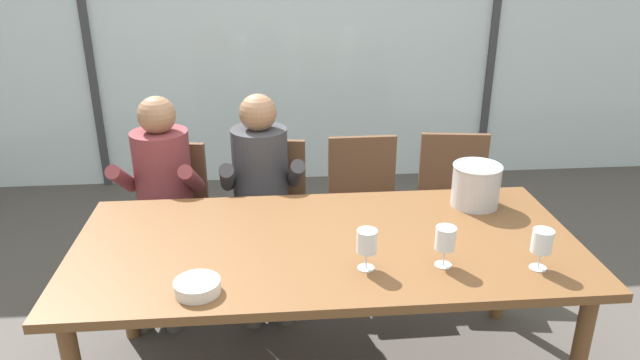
{
  "coord_description": "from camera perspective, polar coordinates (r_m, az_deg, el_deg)",
  "views": [
    {
      "loc": [
        -0.23,
        -2.3,
        2.01
      ],
      "look_at": [
        0.0,
        0.35,
        0.91
      ],
      "focal_mm": 32.96,
      "sensor_mm": 36.0,
      "label": 1
    }
  ],
  "objects": [
    {
      "name": "person_maroon_top",
      "position": [
        3.41,
        -15.2,
        -0.91
      ],
      "size": [
        0.49,
        0.63,
        1.22
      ],
      "rotation": [
        0.0,
        0.0,
        -0.09
      ],
      "color": "brown",
      "rests_on": "ground"
    },
    {
      "name": "chair_near_curtain",
      "position": [
        3.6,
        -14.43,
        -2.63
      ],
      "size": [
        0.5,
        0.5,
        0.9
      ],
      "rotation": [
        0.0,
        0.0,
        -0.15
      ],
      "color": "brown",
      "rests_on": "ground"
    },
    {
      "name": "window_glass_panel",
      "position": [
        4.99,
        -2.36,
        14.29
      ],
      "size": [
        7.44,
        0.03,
        2.6
      ],
      "primitive_type": "cube",
      "color": "silver",
      "rests_on": "ground"
    },
    {
      "name": "person_charcoal_jacket",
      "position": [
        3.36,
        -5.69,
        -0.61
      ],
      "size": [
        0.48,
        0.63,
        1.22
      ],
      "rotation": [
        0.0,
        0.0,
        0.07
      ],
      "color": "#38383D",
      "rests_on": "ground"
    },
    {
      "name": "chair_right_of_center",
      "position": [
        3.73,
        12.83,
        -1.52
      ],
      "size": [
        0.5,
        0.5,
        0.9
      ],
      "rotation": [
        0.0,
        0.0,
        -0.14
      ],
      "color": "brown",
      "rests_on": "ground"
    },
    {
      "name": "window_mullion_left",
      "position": [
        5.17,
        -21.73,
        13.06
      ],
      "size": [
        0.06,
        0.06,
        2.6
      ],
      "primitive_type": "cube",
      "color": "#38383D",
      "rests_on": "ground"
    },
    {
      "name": "hillside_vineyard",
      "position": [
        9.16,
        -3.61,
        14.33
      ],
      "size": [
        13.44,
        2.4,
        1.43
      ],
      "primitive_type": "cube",
      "color": "#477A38",
      "rests_on": "ground"
    },
    {
      "name": "chair_center",
      "position": [
        3.6,
        4.29,
        -1.9
      ],
      "size": [
        0.45,
        0.45,
        0.9
      ],
      "rotation": [
        0.0,
        0.0,
        0.01
      ],
      "color": "brown",
      "rests_on": "ground"
    },
    {
      "name": "wine_glass_center_pour",
      "position": [
        2.37,
        4.57,
        -6.11
      ],
      "size": [
        0.08,
        0.08,
        0.17
      ],
      "color": "silver",
      "rests_on": "dining_table"
    },
    {
      "name": "tasting_bowl",
      "position": [
        2.31,
        -11.83,
        -10.1
      ],
      "size": [
        0.18,
        0.18,
        0.05
      ],
      "primitive_type": "cylinder",
      "color": "silver",
      "rests_on": "dining_table"
    },
    {
      "name": "wine_glass_by_left_taster",
      "position": [
        2.53,
        20.74,
        -5.73
      ],
      "size": [
        0.08,
        0.08,
        0.17
      ],
      "color": "silver",
      "rests_on": "dining_table"
    },
    {
      "name": "ground",
      "position": [
        3.87,
        -0.85,
        -8.83
      ],
      "size": [
        14.0,
        14.0,
        0.0
      ],
      "primitive_type": "plane",
      "color": "#4C4742"
    },
    {
      "name": "dining_table",
      "position": [
        2.66,
        0.66,
        -7.28
      ],
      "size": [
        2.24,
        1.04,
        0.76
      ],
      "color": "brown",
      "rests_on": "ground"
    },
    {
      "name": "chair_left_of_center",
      "position": [
        3.55,
        -4.92,
        -2.34
      ],
      "size": [
        0.5,
        0.5,
        0.9
      ],
      "rotation": [
        0.0,
        0.0,
        -0.14
      ],
      "color": "brown",
      "rests_on": "ground"
    },
    {
      "name": "wine_glass_near_bucket",
      "position": [
        2.44,
        12.07,
        -5.72
      ],
      "size": [
        0.08,
        0.08,
        0.17
      ],
      "color": "silver",
      "rests_on": "dining_table"
    },
    {
      "name": "window_mullion_right",
      "position": [
        5.32,
        16.55,
        13.92
      ],
      "size": [
        0.06,
        0.06,
        2.6
      ],
      "primitive_type": "cube",
      "color": "#38383D",
      "rests_on": "ground"
    },
    {
      "name": "ice_bucket_primary",
      "position": [
        3.03,
        14.91,
        -0.43
      ],
      "size": [
        0.24,
        0.24,
        0.21
      ],
      "color": "#B7B7BC",
      "rests_on": "dining_table"
    }
  ]
}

